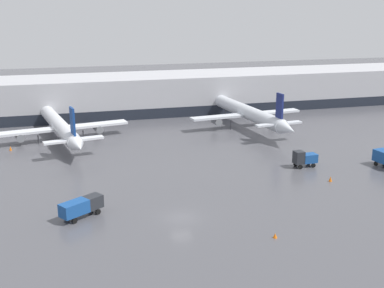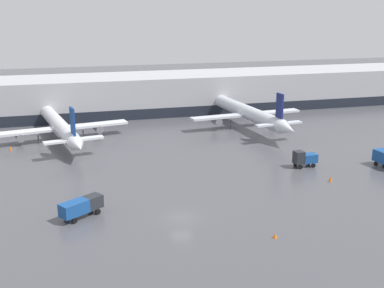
{
  "view_description": "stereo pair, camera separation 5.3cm",
  "coord_description": "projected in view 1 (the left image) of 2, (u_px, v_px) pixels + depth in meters",
  "views": [
    {
      "loc": [
        -12.91,
        -52.6,
        24.93
      ],
      "look_at": [
        7.11,
        21.23,
        3.0
      ],
      "focal_mm": 45.0,
      "sensor_mm": 36.0,
      "label": 1
    },
    {
      "loc": [
        -12.86,
        -52.61,
        24.93
      ],
      "look_at": [
        7.11,
        21.23,
        3.0
      ],
      "focal_mm": 45.0,
      "sensor_mm": 36.0,
      "label": 2
    }
  ],
  "objects": [
    {
      "name": "service_truck_2",
      "position": [
        81.0,
        206.0,
        58.65
      ],
      "size": [
        5.61,
        4.49,
        2.31
      ],
      "rotation": [
        0.0,
        0.0,
        0.58
      ],
      "color": "#19478C",
      "rests_on": "ground_plane"
    },
    {
      "name": "traffic_cone_2",
      "position": [
        10.0,
        148.0,
        86.34
      ],
      "size": [
        0.45,
        0.45,
        0.79
      ],
      "color": "orange",
      "rests_on": "ground_plane"
    },
    {
      "name": "ground_plane",
      "position": [
        181.0,
        218.0,
        58.92
      ],
      "size": [
        320.0,
        320.0,
        0.0
      ],
      "primitive_type": "plane",
      "color": "#4C4C51"
    },
    {
      "name": "traffic_cone_4",
      "position": [
        275.0,
        236.0,
        53.72
      ],
      "size": [
        0.5,
        0.5,
        0.56
      ],
      "color": "orange",
      "rests_on": "ground_plane"
    },
    {
      "name": "traffic_cone_1",
      "position": [
        330.0,
        179.0,
        71.02
      ],
      "size": [
        0.49,
        0.49,
        0.79
      ],
      "color": "orange",
      "rests_on": "ground_plane"
    },
    {
      "name": "service_truck_0",
      "position": [
        304.0,
        158.0,
        77.16
      ],
      "size": [
        3.91,
        1.91,
        2.72
      ],
      "rotation": [
        0.0,
        0.0,
        3.2
      ],
      "color": "#19478C",
      "rests_on": "ground_plane"
    },
    {
      "name": "parked_jet_0",
      "position": [
        247.0,
        112.0,
        102.34
      ],
      "size": [
        25.15,
        37.17,
        9.41
      ],
      "rotation": [
        0.0,
        0.0,
        1.68
      ],
      "color": "silver",
      "rests_on": "ground_plane"
    },
    {
      "name": "parked_jet_2",
      "position": [
        60.0,
        126.0,
        92.28
      ],
      "size": [
        26.62,
        35.58,
        8.74
      ],
      "rotation": [
        0.0,
        0.0,
        1.75
      ],
      "color": "silver",
      "rests_on": "ground_plane"
    },
    {
      "name": "terminal_building",
      "position": [
        118.0,
        95.0,
        115.11
      ],
      "size": [
        160.0,
        26.07,
        9.0
      ],
      "color": "#B2B2B7",
      "rests_on": "ground_plane"
    }
  ]
}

